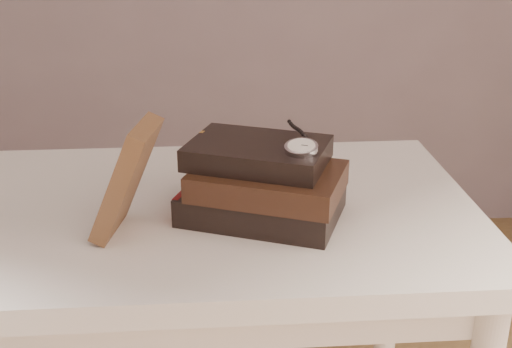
{
  "coord_description": "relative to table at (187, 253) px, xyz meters",
  "views": [
    {
      "loc": [
        0.04,
        -0.69,
        1.23
      ],
      "look_at": [
        0.12,
        0.3,
        0.82
      ],
      "focal_mm": 46.6,
      "sensor_mm": 36.0,
      "label": 1
    }
  ],
  "objects": [
    {
      "name": "table",
      "position": [
        0.0,
        0.0,
        0.0
      ],
      "size": [
        1.0,
        0.6,
        0.75
      ],
      "color": "silver",
      "rests_on": "ground"
    },
    {
      "name": "journal",
      "position": [
        -0.08,
        -0.09,
        0.18
      ],
      "size": [
        0.12,
        0.13,
        0.18
      ],
      "primitive_type": "cube",
      "rotation": [
        0.0,
        0.41,
        -0.19
      ],
      "color": "#442B1A",
      "rests_on": "table"
    },
    {
      "name": "book_stack",
      "position": [
        0.13,
        -0.05,
        0.15
      ],
      "size": [
        0.29,
        0.26,
        0.12
      ],
      "color": "black",
      "rests_on": "table"
    },
    {
      "name": "pocket_watch",
      "position": [
        0.19,
        -0.08,
        0.22
      ],
      "size": [
        0.07,
        0.16,
        0.02
      ],
      "color": "silver",
      "rests_on": "book_stack"
    },
    {
      "name": "eyeglasses",
      "position": [
        0.08,
        0.06,
        0.16
      ],
      "size": [
        0.14,
        0.15,
        0.05
      ],
      "color": "silver",
      "rests_on": "book_stack"
    }
  ]
}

